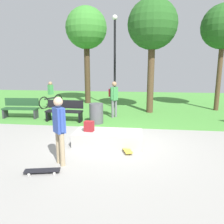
% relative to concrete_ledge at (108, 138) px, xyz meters
% --- Properties ---
extents(ground_plane, '(28.00, 28.00, 0.00)m').
position_rel_concrete_ledge_xyz_m(ground_plane, '(0.28, 0.19, -0.21)').
color(ground_plane, gray).
extents(grass_lawn, '(26.60, 12.28, 0.01)m').
position_rel_concrete_ledge_xyz_m(grass_lawn, '(0.28, 8.06, -0.20)').
color(grass_lawn, '#478C38').
rests_on(grass_lawn, ground_plane).
extents(concrete_ledge, '(2.07, 1.00, 0.41)m').
position_rel_concrete_ledge_xyz_m(concrete_ledge, '(0.00, 0.00, 0.00)').
color(concrete_ledge, '#A8A59E').
rests_on(concrete_ledge, ground_plane).
extents(backpack_on_ledge, '(0.31, 0.24, 0.32)m').
position_rel_concrete_ledge_xyz_m(backpack_on_ledge, '(-0.59, -0.03, 0.37)').
color(backpack_on_ledge, maroon).
rests_on(backpack_on_ledge, concrete_ledge).
extents(skater_performing_trick, '(0.37, 0.37, 1.69)m').
position_rel_concrete_ledge_xyz_m(skater_performing_trick, '(-0.96, -1.57, 0.78)').
color(skater_performing_trick, tan).
rests_on(skater_performing_trick, ground_plane).
extents(skateboard_by_ledge, '(0.82, 0.37, 0.08)m').
position_rel_concrete_ledge_xyz_m(skateboard_by_ledge, '(-1.22, -2.10, -0.14)').
color(skateboard_by_ledge, black).
rests_on(skateboard_by_ledge, ground_plane).
extents(skateboard_spare, '(0.44, 0.82, 0.08)m').
position_rel_concrete_ledge_xyz_m(skateboard_spare, '(0.58, -0.46, -0.14)').
color(skateboard_spare, gold).
rests_on(skateboard_spare, ground_plane).
extents(park_bench_near_lamppost, '(1.61, 0.52, 0.91)m').
position_rel_concrete_ledge_xyz_m(park_bench_near_lamppost, '(-2.32, 2.73, 0.27)').
color(park_bench_near_lamppost, black).
rests_on(park_bench_near_lamppost, ground_plane).
extents(park_bench_center_lawn, '(1.63, 0.57, 0.91)m').
position_rel_concrete_ledge_xyz_m(park_bench_center_lawn, '(-4.54, 3.06, 0.27)').
color(park_bench_center_lawn, '#1E4223').
rests_on(park_bench_center_lawn, ground_plane).
extents(tree_broad_elm, '(2.25, 2.25, 5.47)m').
position_rel_concrete_ledge_xyz_m(tree_broad_elm, '(5.07, 6.13, 4.09)').
color(tree_broad_elm, '#4C3823').
rests_on(tree_broad_elm, grass_lawn).
extents(tree_young_birch, '(2.53, 2.53, 5.91)m').
position_rel_concrete_ledge_xyz_m(tree_young_birch, '(-2.44, 7.63, 4.36)').
color(tree_young_birch, '#42301E').
rests_on(tree_young_birch, grass_lawn).
extents(tree_tall_oak, '(2.43, 2.43, 5.58)m').
position_rel_concrete_ledge_xyz_m(tree_tall_oak, '(1.45, 5.10, 4.09)').
color(tree_tall_oak, '#4C3823').
rests_on(tree_tall_oak, grass_lawn).
extents(lamp_post, '(0.28, 0.28, 5.06)m').
position_rel_concrete_ledge_xyz_m(lamp_post, '(-0.51, 6.18, 2.80)').
color(lamp_post, black).
rests_on(lamp_post, ground_plane).
extents(trash_bin, '(0.58, 0.58, 0.85)m').
position_rel_concrete_ledge_xyz_m(trash_bin, '(-0.87, 2.51, 0.22)').
color(trash_bin, '#4C4C51').
rests_on(trash_bin, ground_plane).
extents(pedestrian_with_backpack, '(0.44, 0.43, 1.68)m').
position_rel_concrete_ledge_xyz_m(pedestrian_with_backpack, '(-0.27, 3.74, 0.80)').
color(pedestrian_with_backpack, slate).
rests_on(pedestrian_with_backpack, ground_plane).
extents(cyclist_on_bicycle, '(0.82, 1.68, 1.52)m').
position_rel_concrete_ledge_xyz_m(cyclist_on_bicycle, '(-4.20, 5.86, 0.43)').
color(cyclist_on_bicycle, black).
rests_on(cyclist_on_bicycle, ground_plane).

